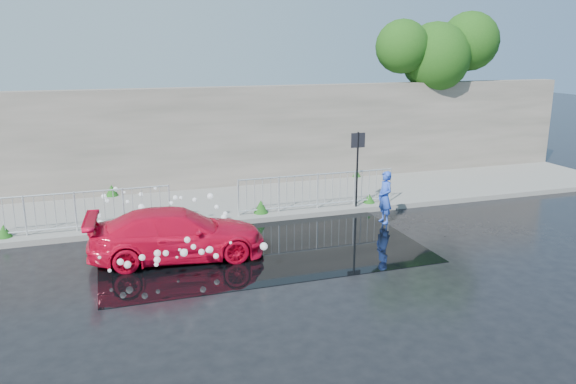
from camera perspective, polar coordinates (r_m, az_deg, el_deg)
name	(u,v)px	position (r m, az deg, el deg)	size (l,w,h in m)	color
ground	(251,262)	(13.56, -3.75, -7.13)	(90.00, 90.00, 0.00)	black
pavement	(211,205)	(18.17, -7.78, -1.31)	(30.00, 4.00, 0.15)	gray
curb	(225,223)	(16.29, -6.45, -3.13)	(30.00, 0.25, 0.16)	gray
retaining_wall	(198,138)	(19.90, -9.16, 5.42)	(30.00, 0.60, 3.50)	#5B564D
puddle	(260,246)	(14.58, -2.85, -5.51)	(8.00, 5.00, 0.01)	black
sign_post	(358,157)	(17.29, 7.08, 3.52)	(0.45, 0.06, 2.50)	black
tree	(439,51)	(23.42, 15.12, 13.68)	(5.20, 2.71, 6.37)	#332114
railing_left	(75,210)	(16.15, -20.80, -1.74)	(5.05, 0.05, 1.10)	silver
railing_right	(318,190)	(17.26, 3.02, 0.23)	(5.05, 0.05, 1.10)	silver
weeds	(202,202)	(17.58, -8.70, -1.05)	(12.17, 3.93, 0.40)	#1A4412
water_spray	(164,226)	(14.49, -12.50, -3.43)	(3.69, 5.29, 1.12)	white
red_car	(177,234)	(13.86, -11.18, -4.22)	(1.71, 4.20, 1.22)	red
person	(385,197)	(16.50, 9.82, -0.53)	(0.56, 0.37, 1.54)	blue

